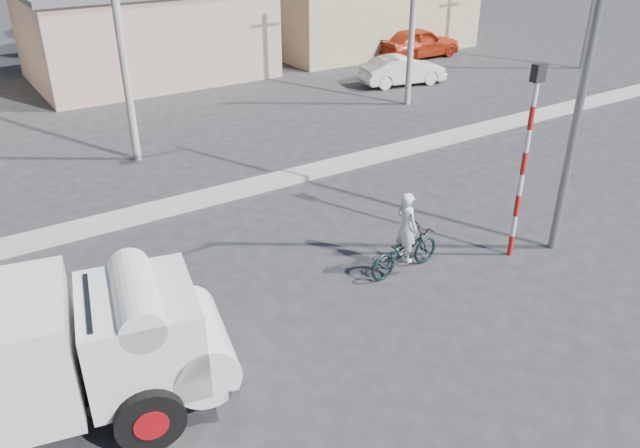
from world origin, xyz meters
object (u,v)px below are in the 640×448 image
bicycle (404,251)px  traffic_pole (526,148)px  cyclist (405,239)px  car_red (419,42)px  streetlight (589,30)px  car_cream (403,70)px  truck (32,358)px

bicycle → traffic_pole: 3.36m
cyclist → traffic_pole: size_ratio=0.36×
bicycle → car_red: (14.19, 15.84, 0.28)m
streetlight → car_cream: bearing=63.4°
truck → car_red: bearing=49.1°
traffic_pole → streetlight: size_ratio=0.48×
truck → bicycle: (7.52, 0.51, -0.81)m
cyclist → truck: bearing=90.6°
car_cream → streetlight: 15.43m
car_red → streetlight: size_ratio=0.50×
truck → car_cream: (17.57, 12.66, -0.67)m
truck → streetlight: bearing=9.0°
streetlight → car_red: bearing=57.6°
truck → cyclist: bearing=15.9°
car_red → truck: bearing=127.7°
car_red → traffic_pole: bearing=145.7°
car_cream → truck: bearing=137.0°
traffic_pole → truck: bearing=178.4°
bicycle → cyclist: size_ratio=1.19×
car_cream → streetlight: streetlight is taller
car_cream → bicycle: bearing=151.6°
bicycle → streetlight: size_ratio=0.21×
bicycle → truck: bearing=90.6°
bicycle → streetlight: streetlight is taller
truck → streetlight: (10.95, -0.58, 3.66)m
car_red → traffic_pole: traffic_pole is taller
bicycle → cyclist: (0.00, 0.00, 0.29)m
car_cream → streetlight: size_ratio=0.42×
car_cream → traffic_pole: (-7.56, -12.94, 1.97)m
truck → cyclist: truck is taller
streetlight → cyclist: bearing=162.4°
car_red → cyclist: bearing=138.9°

